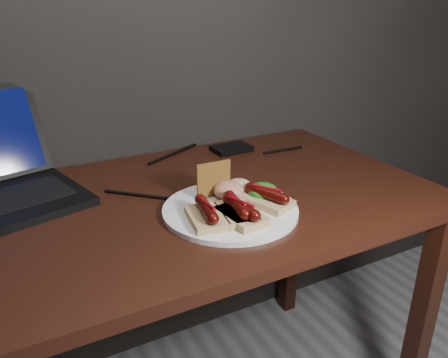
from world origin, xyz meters
TOP-DOWN VIEW (x-y plane):
  - desk at (0.00, 1.38)m, footprint 1.40×0.70m
  - hard_drive at (0.35, 1.63)m, footprint 0.12×0.09m
  - desk_cables at (0.02, 1.54)m, footprint 1.05×0.36m
  - plate at (0.15, 1.26)m, footprint 0.31×0.31m
  - bread_sausage_left at (0.07, 1.23)m, footprint 0.09×0.12m
  - bread_sausage_center at (0.14, 1.21)m, footprint 0.09×0.12m
  - bread_sausage_right at (0.23, 1.23)m, footprint 0.11×0.13m
  - bread_sausage_extra at (0.14, 1.20)m, footprint 0.08×0.12m
  - crispbread at (0.14, 1.33)m, footprint 0.09×0.01m
  - salad_greens at (0.23, 1.26)m, footprint 0.07×0.07m
  - salsa_mound at (0.17, 1.31)m, footprint 0.07×0.07m
  - coleslaw_mound at (0.20, 1.32)m, footprint 0.06×0.06m

SIDE VIEW (x-z plane):
  - desk at x=0.00m, z-range 0.29..1.04m
  - desk_cables at x=0.02m, z-range 0.75..0.76m
  - plate at x=0.15m, z-range 0.75..0.76m
  - hard_drive at x=0.35m, z-range 0.75..0.77m
  - bread_sausage_left at x=0.07m, z-range 0.76..0.80m
  - bread_sausage_center at x=0.14m, z-range 0.76..0.80m
  - bread_sausage_right at x=0.23m, z-range 0.76..0.80m
  - bread_sausage_extra at x=0.14m, z-range 0.76..0.80m
  - coleslaw_mound at x=0.20m, z-range 0.76..0.80m
  - salad_greens at x=0.23m, z-range 0.76..0.80m
  - salsa_mound at x=0.17m, z-range 0.76..0.80m
  - crispbread at x=0.14m, z-range 0.76..0.85m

